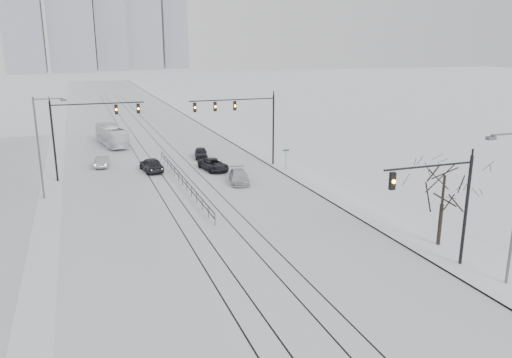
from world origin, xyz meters
name	(u,v)px	position (x,y,z in m)	size (l,w,h in m)	color
road	(142,135)	(0.00, 60.00, 0.01)	(22.00, 260.00, 0.02)	silver
sidewalk_east	(227,130)	(13.50, 60.00, 0.08)	(5.00, 260.00, 0.16)	white
curb	(212,131)	(11.05, 60.00, 0.06)	(0.10, 260.00, 0.12)	gray
tram_rails	(165,163)	(0.00, 40.00, 0.02)	(5.30, 180.00, 0.01)	black
skyline	(95,12)	(5.02, 273.63, 30.65)	(96.00, 48.00, 72.00)	#9297A1
traffic_mast_near	(446,198)	(10.79, 6.00, 4.56)	(6.10, 0.37, 7.00)	black
traffic_mast_ne	(245,116)	(8.15, 34.99, 5.76)	(9.60, 0.37, 8.00)	black
traffic_mast_nw	(84,125)	(-8.52, 36.00, 5.57)	(9.10, 0.37, 8.00)	black
street_light_west	(42,141)	(-12.20, 30.00, 5.21)	(2.73, 0.25, 9.00)	#595B60
bare_tree	(444,183)	(13.20, 9.00, 4.49)	(4.40, 4.40, 6.10)	black
median_fence	(182,180)	(0.00, 30.00, 0.53)	(0.06, 24.00, 1.00)	black
street_sign	(286,157)	(11.80, 32.00, 1.61)	(0.70, 0.06, 2.40)	#595B60
sedan_sb_inner	(151,165)	(-2.00, 36.67, 0.77)	(1.82, 4.54, 1.55)	black
sedan_sb_outer	(102,161)	(-6.86, 40.76, 0.63)	(1.33, 3.82, 1.26)	#94979B
sedan_nb_front	(213,165)	(4.45, 34.90, 0.64)	(2.12, 4.59, 1.27)	black
sedan_nb_right	(239,177)	(5.50, 29.08, 0.64)	(1.78, 4.39, 1.27)	silver
sedan_nb_far	(201,153)	(4.67, 41.44, 0.63)	(1.49, 3.69, 1.26)	black
box_truck	(112,136)	(-4.89, 53.22, 1.36)	(2.28, 9.77, 2.72)	white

